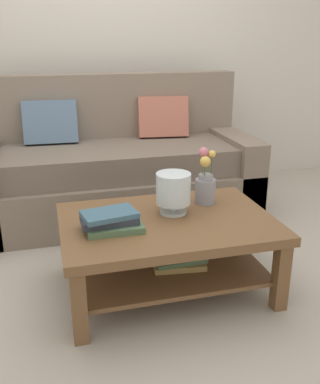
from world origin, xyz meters
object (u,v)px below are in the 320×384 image
at_px(glass_hurricane_vase, 173,190).
at_px(coffee_table, 168,239).
at_px(flower_pitcher, 205,184).
at_px(couch, 116,168).
at_px(book_stack_main, 111,221).

bearing_deg(glass_hurricane_vase, coffee_table, -124.57).
bearing_deg(flower_pitcher, coffee_table, -147.56).
height_order(couch, glass_hurricane_vase, couch).
distance_m(couch, coffee_table, 1.21).
bearing_deg(coffee_table, couch, 93.70).
xyz_separation_m(couch, coffee_table, (0.08, -1.20, -0.06)).
xyz_separation_m(coffee_table, flower_pitcher, (0.27, 0.17, 0.23)).
height_order(coffee_table, glass_hurricane_vase, glass_hurricane_vase).
height_order(coffee_table, flower_pitcher, flower_pitcher).
relative_size(coffee_table, flower_pitcher, 3.44).
height_order(glass_hurricane_vase, flower_pitcher, flower_pitcher).
distance_m(coffee_table, flower_pitcher, 0.40).
relative_size(couch, glass_hurricane_vase, 9.24).
bearing_deg(glass_hurricane_vase, flower_pitcher, 23.87).
distance_m(couch, book_stack_main, 1.28).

